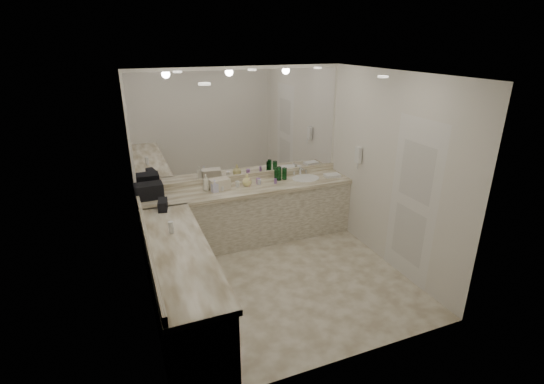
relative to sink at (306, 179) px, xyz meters
name	(u,v)px	position (x,y,z in m)	size (l,w,h in m)	color
floor	(279,280)	(-0.95, -1.20, -0.90)	(3.20, 3.20, 0.00)	beige
ceiling	(281,74)	(-0.95, -1.20, 1.71)	(3.20, 3.20, 0.00)	white
wall_back	(242,155)	(-0.95, 0.30, 0.41)	(3.20, 0.02, 2.60)	silver
wall_left	(140,207)	(-2.55, -1.20, 0.41)	(0.02, 3.00, 2.60)	silver
wall_right	(390,172)	(0.65, -1.20, 0.41)	(0.02, 3.00, 2.60)	silver
vanity_back_base	(249,215)	(-0.95, 0.00, -0.48)	(3.20, 0.60, 0.84)	silver
vanity_back_top	(249,188)	(-0.95, -0.01, -0.03)	(3.20, 0.64, 0.06)	#ECE3C7
vanity_left_base	(181,287)	(-2.25, -1.50, -0.48)	(0.60, 2.40, 0.84)	silver
vanity_left_top	(178,251)	(-2.24, -1.50, -0.03)	(0.64, 2.42, 0.06)	#ECE3C7
backsplash_back	(243,177)	(-0.95, 0.28, 0.05)	(3.20, 0.04, 0.10)	#ECE3C7
backsplash_left	(146,237)	(-2.53, -1.20, 0.05)	(0.04, 3.00, 0.10)	#ECE3C7
mirror_back	(241,125)	(-0.95, 0.29, 0.88)	(3.12, 0.01, 1.55)	white
mirror_left	(136,164)	(-2.54, -1.20, 0.88)	(0.01, 2.92, 1.55)	white
sink	(306,179)	(0.00, 0.00, 0.00)	(0.44, 0.44, 0.03)	white
faucet	(300,170)	(0.00, 0.21, 0.07)	(0.24, 0.16, 0.14)	silver
wall_phone	(358,155)	(0.61, -0.50, 0.46)	(0.06, 0.10, 0.24)	white
door	(413,203)	(0.64, -1.70, 0.16)	(0.02, 0.82, 2.10)	white
black_toiletry_bag	(149,191)	(-2.37, 0.07, 0.11)	(0.38, 0.24, 0.22)	black
black_bag_spill	(163,205)	(-2.25, -0.40, 0.07)	(0.11, 0.25, 0.13)	black
cream_cosmetic_case	(220,184)	(-1.38, 0.05, 0.09)	(0.29, 0.18, 0.17)	beige
hand_towel	(332,175)	(0.43, -0.08, 0.03)	(0.24, 0.16, 0.04)	white
lotion_left	(171,227)	(-2.25, -1.11, 0.07)	(0.06, 0.06, 0.14)	white
soap_bottle_a	(206,182)	(-1.57, 0.08, 0.12)	(0.09, 0.09, 0.24)	white
soap_bottle_b	(215,186)	(-1.48, -0.04, 0.10)	(0.08, 0.09, 0.19)	white
soap_bottle_c	(247,180)	(-0.96, 0.03, 0.10)	(0.14, 0.14, 0.18)	#F8ED93
green_bottle_0	(284,174)	(-0.33, 0.09, 0.10)	(0.07, 0.07, 0.18)	#12511E
green_bottle_1	(276,174)	(-0.45, 0.12, 0.10)	(0.06, 0.06, 0.20)	#12511E
green_bottle_2	(279,174)	(-0.42, 0.08, 0.11)	(0.06, 0.06, 0.22)	#12511E
amenity_bottle_0	(275,181)	(-0.53, -0.04, 0.04)	(0.04, 0.04, 0.08)	#9966B2
amenity_bottle_1	(259,182)	(-0.77, 0.02, 0.05)	(0.06, 0.06, 0.08)	silver
amenity_bottle_2	(237,184)	(-1.11, 0.04, 0.05)	(0.06, 0.06, 0.09)	white
amenity_bottle_3	(258,181)	(-0.78, 0.05, 0.05)	(0.06, 0.06, 0.09)	#9966B2
amenity_bottle_4	(158,191)	(-2.24, 0.12, 0.07)	(0.06, 0.06, 0.13)	#3F3F4C
amenity_bottle_5	(249,183)	(-0.94, 0.00, 0.06)	(0.05, 0.05, 0.11)	#E0B28C
amenity_bottle_6	(222,188)	(-1.37, -0.02, 0.04)	(0.05, 0.05, 0.06)	white
amenity_bottle_7	(161,191)	(-2.21, 0.09, 0.07)	(0.04, 0.04, 0.14)	#E0B28C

